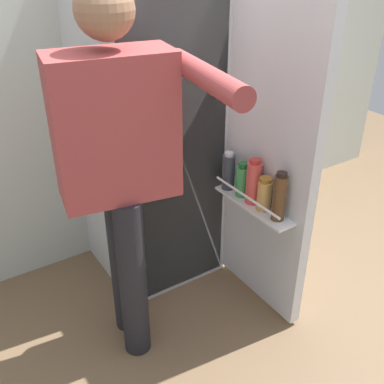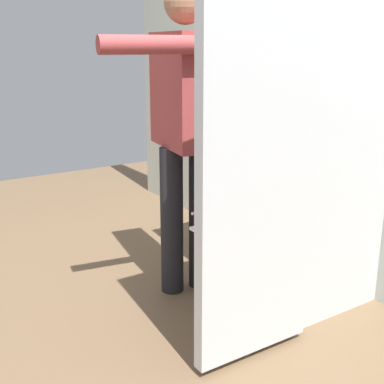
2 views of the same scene
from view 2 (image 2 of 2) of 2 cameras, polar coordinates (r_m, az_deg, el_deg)
The scene contains 4 objects.
ground_plane at distance 2.57m, azimuth 2.43°, elevation -14.09°, with size 6.59×6.59×0.00m, color brown.
kitchen_wall at distance 2.83m, azimuth 18.07°, elevation 16.11°, with size 4.40×0.10×2.65m, color beige.
refrigerator at distance 2.55m, azimuth 11.99°, elevation 5.68°, with size 0.64×1.14×1.69m.
person at distance 2.58m, azimuth -0.64°, elevation 8.56°, with size 0.55×0.80×1.58m.
Camera 2 is at (1.80, -1.30, 1.29)m, focal length 47.87 mm.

